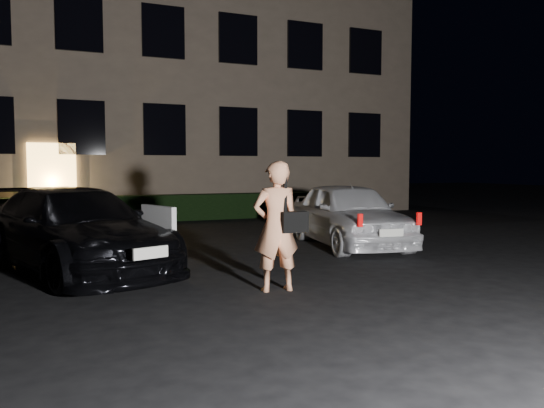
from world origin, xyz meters
name	(u,v)px	position (x,y,z in m)	size (l,w,h in m)	color
ground	(318,287)	(0.00, 0.00, 0.00)	(80.00, 80.00, 0.00)	black
building	(143,61)	(0.00, 14.99, 6.00)	(20.00, 8.11, 12.00)	#6C5C4D
hedge	(168,208)	(0.00, 10.50, 0.42)	(15.00, 0.70, 0.85)	black
sedan	(76,230)	(-3.20, 2.69, 0.70)	(3.47, 5.23, 1.41)	black
hatch	(348,214)	(2.54, 3.38, 0.72)	(2.32, 4.43, 1.44)	silver
man	(277,226)	(-0.65, 0.05, 0.93)	(0.76, 0.49, 1.85)	#E9976B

